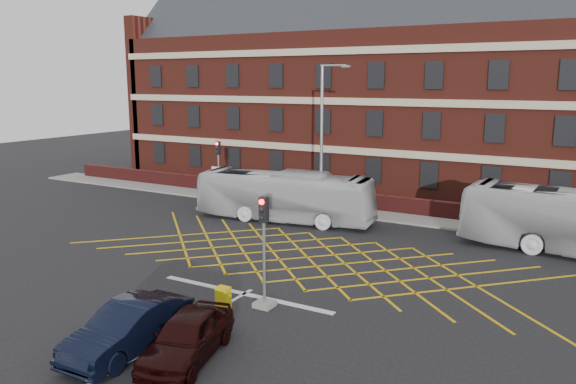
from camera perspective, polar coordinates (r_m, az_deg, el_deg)
The scene contains 15 objects.
ground at distance 25.89m, azimuth -0.10°, elevation -7.83°, with size 120.00×120.00×0.00m, color black.
victorian_building at distance 44.86m, azimuth 14.42°, elevation 10.13°, with size 51.00×12.17×20.40m.
boundary_wall at distance 37.19m, azimuth 9.84°, elevation -1.18°, with size 56.00×0.50×1.10m, color #4F1715.
far_pavement at distance 36.38m, azimuth 9.28°, elevation -2.24°, with size 60.00×3.00×0.12m, color slate.
box_junction_hatching at distance 27.55m, azimuth 1.97°, elevation -6.63°, with size 11.50×0.12×0.02m, color #CC990C.
stop_line at distance 23.10m, azimuth -4.46°, elevation -10.27°, with size 8.00×0.30×0.02m, color silver.
centre_line at distance 18.57m, azimuth -16.19°, elevation -16.35°, with size 0.15×14.00×0.02m, color silver.
bus_left at distance 34.18m, azimuth -0.37°, elevation -0.42°, with size 2.58×11.04×3.07m, color #BCBDC1.
car_navy at distance 18.99m, azimuth -15.84°, elevation -13.09°, with size 1.66×4.76×1.57m, color black.
car_maroon at distance 18.11m, azimuth -10.19°, elevation -14.22°, with size 1.74×4.34×1.48m, color black.
traffic_light_near at distance 21.23m, azimuth -2.44°, elevation -7.17°, with size 0.70×0.70×4.27m.
traffic_light_far at distance 40.03m, azimuth -7.05°, elevation 1.55°, with size 0.70×0.70×4.27m.
street_lamp at distance 33.83m, azimuth 3.49°, elevation 2.40°, with size 2.25×1.00×9.37m.
direction_signs at distance 42.35m, azimuth -7.12°, elevation 1.56°, with size 1.10×0.16×2.20m.
utility_cabinet at distance 21.52m, azimuth -6.59°, elevation -10.69°, with size 0.50×0.37×0.91m, color #D6BA0C.
Camera 1 is at (12.08, -21.27, 8.49)m, focal length 35.00 mm.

